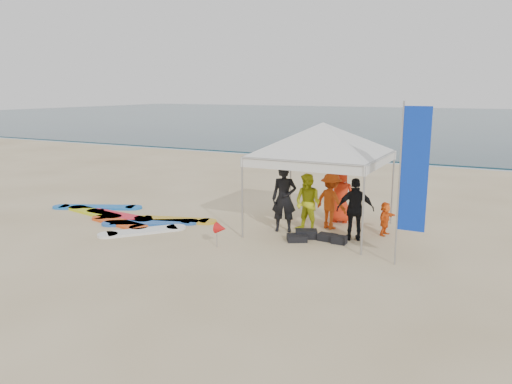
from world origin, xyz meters
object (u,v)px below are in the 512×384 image
object	(u,v)px
canopy_tent	(323,123)
feather_flag	(413,172)
marker_pennant	(221,228)
surfboard_spread	(127,218)
person_orange_b	(341,195)
person_yellow	(308,203)
person_black_a	(284,199)
person_seated	(385,219)
person_orange_a	(331,201)
person_black_b	(355,209)

from	to	relation	value
canopy_tent	feather_flag	size ratio (longest dim) A/B	1.25
marker_pennant	surfboard_spread	size ratio (longest dim) A/B	0.12
person_orange_b	surfboard_spread	distance (m)	6.43
person_yellow	person_orange_b	xyz separation A→B (m)	(0.49, 1.39, 0.00)
person_black_a	person_yellow	world-z (taller)	person_black_a
person_seated	person_orange_a	bearing A→B (deg)	100.60
person_yellow	person_orange_a	size ratio (longest dim) A/B	1.02
person_orange_a	marker_pennant	xyz separation A→B (m)	(-1.82, -2.93, -0.29)
marker_pennant	person_seated	bearing A→B (deg)	41.53
person_orange_a	surfboard_spread	size ratio (longest dim) A/B	0.29
person_black_b	canopy_tent	size ratio (longest dim) A/B	0.36
person_black_b	surfboard_spread	size ratio (longest dim) A/B	0.30
person_yellow	surfboard_spread	size ratio (longest dim) A/B	0.29
person_seated	person_black_a	bearing A→B (deg)	118.56
person_orange_b	feather_flag	distance (m)	4.09
person_black_b	marker_pennant	bearing A→B (deg)	16.86
person_yellow	canopy_tent	xyz separation A→B (m)	(0.27, 0.31, 2.16)
person_orange_b	marker_pennant	xyz separation A→B (m)	(-1.86, -3.71, -0.31)
person_seated	surfboard_spread	distance (m)	7.55
person_black_b	canopy_tent	distance (m)	2.47
person_orange_a	person_black_b	size ratio (longest dim) A/B	0.97
marker_pennant	feather_flag	bearing A→B (deg)	9.59
person_seated	marker_pennant	xyz separation A→B (m)	(-3.34, -2.96, 0.04)
person_seated	feather_flag	size ratio (longest dim) A/B	0.25
person_orange_a	marker_pennant	size ratio (longest dim) A/B	2.47
person_seated	marker_pennant	bearing A→B (deg)	141.03
person_black_a	surfboard_spread	bearing A→B (deg)	173.18
canopy_tent	marker_pennant	world-z (taller)	canopy_tent
person_orange_a	canopy_tent	bearing A→B (deg)	80.45
person_yellow	person_orange_b	size ratio (longest dim) A/B	1.00
marker_pennant	surfboard_spread	xyz separation A→B (m)	(-3.97, 1.09, -0.46)
person_orange_a	person_orange_b	world-z (taller)	person_orange_b
person_yellow	marker_pennant	size ratio (longest dim) A/B	2.52
canopy_tent	surfboard_spread	size ratio (longest dim) A/B	0.82
person_black_a	feather_flag	xyz separation A→B (m)	(3.57, -1.34, 1.20)
person_seated	feather_flag	distance (m)	2.96
marker_pennant	surfboard_spread	distance (m)	4.14
person_orange_b	marker_pennant	bearing A→B (deg)	49.37
person_black_a	person_orange_a	xyz separation A→B (m)	(1.05, 0.86, -0.13)
person_orange_a	surfboard_spread	distance (m)	6.12
person_black_a	person_seated	size ratio (longest dim) A/B	2.03
person_orange_a	person_orange_b	bearing A→B (deg)	-70.48
canopy_tent	person_yellow	bearing A→B (deg)	-130.59
person_black_a	marker_pennant	bearing A→B (deg)	-128.93
marker_pennant	canopy_tent	bearing A→B (deg)	58.09
person_black_b	person_orange_b	distance (m)	1.79
person_orange_b	marker_pennant	world-z (taller)	person_orange_b
person_black_a	person_orange_a	distance (m)	1.36
person_black_b	person_seated	distance (m)	1.07
person_black_b	person_black_a	bearing A→B (deg)	-18.99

